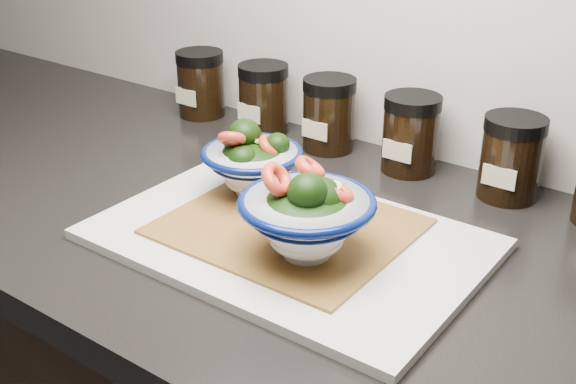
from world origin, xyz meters
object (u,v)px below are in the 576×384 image
Objects in this scene: spice_jar_b at (264,99)px; spice_jar_a at (201,84)px; cutting_board at (288,239)px; bowl_right at (308,216)px; spice_jar_c at (329,114)px; spice_jar_e at (511,158)px; spice_jar_d at (411,134)px; bowl_left at (252,162)px.

spice_jar_a is at bearing 180.00° from spice_jar_b.
bowl_right is (0.05, -0.03, 0.06)m from cutting_board.
spice_jar_e is at bearing 0.00° from spice_jar_c.
cutting_board is 0.08m from bowl_right.
bowl_right is 1.36× the size of spice_jar_a.
cutting_board is 3.98× the size of spice_jar_e.
spice_jar_c is (0.13, 0.00, 0.00)m from spice_jar_b.
cutting_board is at bearing -47.72° from spice_jar_b.
bowl_right reaches higher than spice_jar_e.
spice_jar_d is at bearing 0.00° from spice_jar_b.
bowl_right is at bearing -110.73° from spice_jar_e.
spice_jar_c is 0.14m from spice_jar_d.
bowl_left reaches higher than spice_jar_b.
spice_jar_a is 0.14m from spice_jar_b.
spice_jar_c is at bearing 119.37° from bowl_right.
spice_jar_b is (-0.15, 0.22, -0.00)m from bowl_left.
spice_jar_e is (0.12, 0.31, -0.01)m from bowl_right.
spice_jar_e is (0.15, 0.00, 0.00)m from spice_jar_d.
bowl_right is at bearing -45.64° from spice_jar_b.
bowl_right is 0.53m from spice_jar_a.
spice_jar_c is (0.26, 0.00, 0.00)m from spice_jar_a.
spice_jar_e is at bearing 0.00° from spice_jar_b.
spice_jar_e is at bearing 69.27° from bowl_right.
spice_jar_a is 0.40m from spice_jar_d.
spice_jar_b and spice_jar_d have the same top height.
spice_jar_e is at bearing 59.48° from cutting_board.
spice_jar_b is at bearing 124.51° from bowl_left.
bowl_left is at bearing -84.16° from spice_jar_c.
spice_jar_d is at bearing 0.00° from spice_jar_c.
bowl_left is 0.34m from spice_jar_e.
spice_jar_a is 1.00× the size of spice_jar_b.
spice_jar_c is (-0.02, 0.22, -0.00)m from bowl_left.
spice_jar_b is (0.14, 0.00, 0.00)m from spice_jar_a.
bowl_left reaches higher than cutting_board.
spice_jar_a is at bearing 180.00° from spice_jar_e.
bowl_right is 0.35m from spice_jar_c.
bowl_left is 0.87× the size of bowl_right.
cutting_board is 0.38m from spice_jar_b.
spice_jar_a and spice_jar_b have the same top height.
cutting_board is at bearing -93.09° from spice_jar_d.
bowl_right is 0.31m from spice_jar_d.
spice_jar_c is (-0.12, 0.28, 0.05)m from cutting_board.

